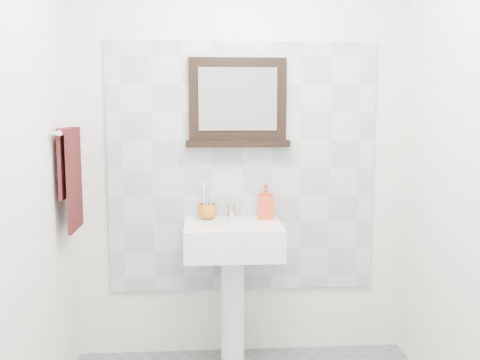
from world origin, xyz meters
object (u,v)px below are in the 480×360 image
object	(u,v)px
framed_mirror	(238,105)
hand_towel	(71,171)
soap_dispenser	(266,201)
pedestal_sink	(233,254)
toothbrush_cup	(207,212)

from	to	relation	value
framed_mirror	hand_towel	xyz separation A→B (m)	(-0.91, -0.29, -0.35)
soap_dispenser	pedestal_sink	bearing A→B (deg)	-145.72
soap_dispenser	hand_towel	world-z (taller)	hand_towel
framed_mirror	hand_towel	bearing A→B (deg)	-162.47
hand_towel	framed_mirror	bearing A→B (deg)	17.53
soap_dispenser	framed_mirror	bearing A→B (deg)	161.30
toothbrush_cup	framed_mirror	size ratio (longest dim) A/B	0.19
soap_dispenser	framed_mirror	size ratio (longest dim) A/B	0.34
pedestal_sink	hand_towel	bearing A→B (deg)	-173.34
soap_dispenser	framed_mirror	world-z (taller)	framed_mirror
toothbrush_cup	soap_dispenser	world-z (taller)	soap_dispenser
pedestal_sink	hand_towel	size ratio (longest dim) A/B	1.75
hand_towel	toothbrush_cup	bearing A→B (deg)	16.85
toothbrush_cup	hand_towel	size ratio (longest dim) A/B	0.21
toothbrush_cup	pedestal_sink	bearing A→B (deg)	-39.61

